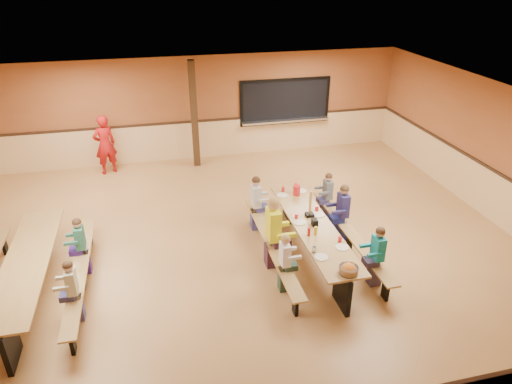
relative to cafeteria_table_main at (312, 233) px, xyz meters
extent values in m
plane|color=#A26F3D|center=(-1.48, 0.73, -0.53)|extent=(12.00, 12.00, 0.00)
cube|color=brown|center=(-1.48, 5.73, 0.97)|extent=(12.00, 0.04, 3.00)
cube|color=brown|center=(4.52, 0.73, 0.97)|extent=(0.04, 10.00, 3.00)
cube|color=white|center=(-1.48, 0.73, 2.47)|extent=(12.00, 10.00, 0.04)
cube|color=black|center=(1.12, 5.70, 1.02)|extent=(2.60, 0.06, 1.20)
cube|color=silver|center=(1.12, 5.61, 0.45)|extent=(2.70, 0.28, 0.06)
cube|color=#311F10|center=(-1.68, 5.13, 0.97)|extent=(0.18, 0.18, 3.00)
cube|color=#A27940|center=(0.00, 0.00, 0.19)|extent=(0.75, 3.60, 0.04)
cube|color=black|center=(0.00, -1.55, -0.18)|extent=(0.08, 0.60, 0.70)
cube|color=black|center=(0.00, 1.55, -0.18)|extent=(0.08, 0.60, 0.70)
cube|color=#A27940|center=(-0.82, 0.00, -0.09)|extent=(0.26, 3.60, 0.04)
cube|color=black|center=(-0.82, 0.00, -0.32)|extent=(0.06, 0.18, 0.41)
cube|color=#A27940|center=(0.83, 0.00, -0.09)|extent=(0.26, 3.60, 0.04)
cube|color=black|center=(0.83, 0.00, -0.32)|extent=(0.06, 0.18, 0.41)
cube|color=#A27940|center=(-5.18, -0.03, 0.19)|extent=(0.75, 3.60, 0.04)
cube|color=black|center=(-5.18, -1.58, -0.18)|extent=(0.08, 0.60, 0.70)
cube|color=black|center=(-5.18, 1.52, -0.18)|extent=(0.08, 0.60, 0.70)
cube|color=#A27940|center=(-4.36, -0.03, -0.09)|extent=(0.26, 3.60, 0.04)
cube|color=black|center=(-4.36, -0.03, -0.32)|extent=(0.06, 0.18, 0.41)
imported|color=#A91313|center=(-4.16, 5.16, 0.31)|extent=(0.71, 0.61, 1.66)
cylinder|color=red|center=(0.08, 1.25, 0.32)|extent=(0.16, 0.16, 0.22)
cube|color=black|center=(0.02, -0.06, 0.28)|extent=(0.10, 0.14, 0.13)
cylinder|color=yellow|center=(-0.08, -0.39, 0.30)|extent=(0.06, 0.06, 0.17)
cylinder|color=#B2140F|center=(-0.21, -0.38, 0.30)|extent=(0.06, 0.06, 0.17)
cube|color=black|center=(0.05, 0.31, 0.24)|extent=(0.16, 0.16, 0.06)
cube|color=#A27940|center=(0.05, 0.31, 0.52)|extent=(0.02, 0.09, 0.50)
camera|label=1|loc=(-2.84, -7.17, 4.79)|focal=32.00mm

